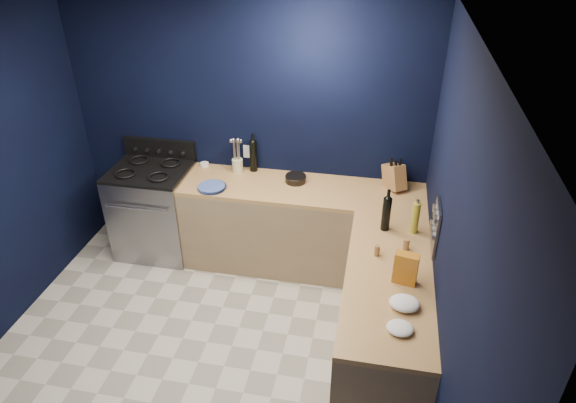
% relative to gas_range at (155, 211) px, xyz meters
% --- Properties ---
extents(floor, '(3.50, 3.50, 0.02)m').
position_rel_gas_range_xyz_m(floor, '(0.93, -1.42, -0.47)').
color(floor, beige).
rests_on(floor, ground).
extents(ceiling, '(3.50, 3.50, 0.02)m').
position_rel_gas_range_xyz_m(ceiling, '(0.93, -1.42, 2.15)').
color(ceiling, silver).
rests_on(ceiling, ground).
extents(wall_back, '(3.50, 0.02, 2.60)m').
position_rel_gas_range_xyz_m(wall_back, '(0.93, 0.34, 0.84)').
color(wall_back, black).
rests_on(wall_back, ground).
extents(wall_right, '(0.02, 3.50, 2.60)m').
position_rel_gas_range_xyz_m(wall_right, '(2.69, -1.42, 0.84)').
color(wall_right, black).
rests_on(wall_right, ground).
extents(cab_back, '(2.30, 0.63, 0.86)m').
position_rel_gas_range_xyz_m(cab_back, '(1.53, 0.02, -0.03)').
color(cab_back, '#927855').
rests_on(cab_back, floor).
extents(top_back, '(2.30, 0.63, 0.04)m').
position_rel_gas_range_xyz_m(top_back, '(1.53, 0.02, 0.42)').
color(top_back, brown).
rests_on(top_back, cab_back).
extents(cab_right, '(0.63, 1.67, 0.86)m').
position_rel_gas_range_xyz_m(cab_right, '(2.37, -1.13, -0.03)').
color(cab_right, '#927855').
rests_on(cab_right, floor).
extents(top_right, '(0.63, 1.67, 0.04)m').
position_rel_gas_range_xyz_m(top_right, '(2.37, -1.13, 0.42)').
color(top_right, brown).
rests_on(top_right, cab_right).
extents(gas_range, '(0.76, 0.66, 0.92)m').
position_rel_gas_range_xyz_m(gas_range, '(0.00, 0.00, 0.00)').
color(gas_range, gray).
rests_on(gas_range, floor).
extents(oven_door, '(0.59, 0.02, 0.42)m').
position_rel_gas_range_xyz_m(oven_door, '(0.00, -0.32, -0.01)').
color(oven_door, black).
rests_on(oven_door, gas_range).
extents(cooktop, '(0.76, 0.66, 0.03)m').
position_rel_gas_range_xyz_m(cooktop, '(0.00, 0.00, 0.48)').
color(cooktop, black).
rests_on(cooktop, gas_range).
extents(backguard, '(0.76, 0.06, 0.20)m').
position_rel_gas_range_xyz_m(backguard, '(0.00, 0.30, 0.58)').
color(backguard, black).
rests_on(backguard, gas_range).
extents(spice_panel, '(0.02, 0.28, 0.38)m').
position_rel_gas_range_xyz_m(spice_panel, '(2.67, -0.87, 0.72)').
color(spice_panel, gray).
rests_on(spice_panel, wall_right).
extents(wall_outlet, '(0.09, 0.02, 0.13)m').
position_rel_gas_range_xyz_m(wall_outlet, '(0.93, 0.32, 0.62)').
color(wall_outlet, white).
rests_on(wall_outlet, wall_back).
extents(plate_stack, '(0.27, 0.27, 0.03)m').
position_rel_gas_range_xyz_m(plate_stack, '(0.70, -0.17, 0.46)').
color(plate_stack, '#3E54A0').
rests_on(plate_stack, top_back).
extents(ramekin, '(0.09, 0.09, 0.03)m').
position_rel_gas_range_xyz_m(ramekin, '(0.48, 0.27, 0.46)').
color(ramekin, white).
rests_on(ramekin, top_back).
extents(utensil_crock, '(0.12, 0.12, 0.13)m').
position_rel_gas_range_xyz_m(utensil_crock, '(0.85, 0.22, 0.51)').
color(utensil_crock, beige).
rests_on(utensil_crock, top_back).
extents(wine_bottle_back, '(0.10, 0.10, 0.31)m').
position_rel_gas_range_xyz_m(wine_bottle_back, '(1.00, 0.27, 0.60)').
color(wine_bottle_back, black).
rests_on(wine_bottle_back, top_back).
extents(lemon_basket, '(0.23, 0.23, 0.07)m').
position_rel_gas_range_xyz_m(lemon_basket, '(1.45, 0.11, 0.48)').
color(lemon_basket, black).
rests_on(lemon_basket, top_back).
extents(knife_block, '(0.26, 0.30, 0.29)m').
position_rel_gas_range_xyz_m(knife_block, '(2.37, 0.18, 0.56)').
color(knife_block, brown).
rests_on(knife_block, top_back).
extents(wine_bottle_right, '(0.09, 0.09, 0.29)m').
position_rel_gas_range_xyz_m(wine_bottle_right, '(2.31, -0.54, 0.59)').
color(wine_bottle_right, black).
rests_on(wine_bottle_right, top_right).
extents(oil_bottle, '(0.06, 0.06, 0.28)m').
position_rel_gas_range_xyz_m(oil_bottle, '(2.54, -0.54, 0.58)').
color(oil_bottle, '#A49C29').
rests_on(oil_bottle, top_right).
extents(spice_jar_near, '(0.05, 0.05, 0.09)m').
position_rel_gas_range_xyz_m(spice_jar_near, '(2.26, -0.91, 0.48)').
color(spice_jar_near, olive).
rests_on(spice_jar_near, top_right).
extents(spice_jar_far, '(0.06, 0.06, 0.10)m').
position_rel_gas_range_xyz_m(spice_jar_far, '(2.48, -0.79, 0.49)').
color(spice_jar_far, olive).
rests_on(spice_jar_far, top_right).
extents(crouton_bag, '(0.18, 0.11, 0.24)m').
position_rel_gas_range_xyz_m(crouton_bag, '(2.47, -1.19, 0.56)').
color(crouton_bag, '#A73C20').
rests_on(crouton_bag, top_right).
extents(towel_front, '(0.24, 0.21, 0.07)m').
position_rel_gas_range_xyz_m(towel_front, '(2.47, -1.45, 0.48)').
color(towel_front, white).
rests_on(towel_front, top_right).
extents(towel_end, '(0.20, 0.19, 0.05)m').
position_rel_gas_range_xyz_m(towel_end, '(2.44, -1.68, 0.47)').
color(towel_end, white).
rests_on(towel_end, top_right).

